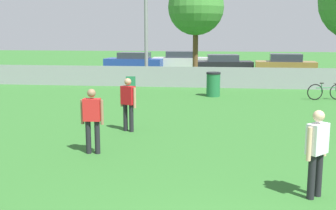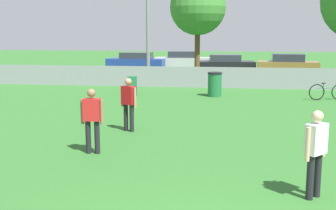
% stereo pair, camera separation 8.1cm
% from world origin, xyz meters
% --- Properties ---
extents(fence_backline, '(26.07, 0.07, 1.21)m').
position_xyz_m(fence_backline, '(0.00, 18.00, 0.55)').
color(fence_backline, gray).
rests_on(fence_backline, ground_plane).
extents(light_pole, '(0.90, 0.36, 7.63)m').
position_xyz_m(light_pole, '(-4.47, 19.84, 4.56)').
color(light_pole, gray).
rests_on(light_pole, ground_plane).
extents(tree_near_pole, '(3.36, 3.36, 6.06)m').
position_xyz_m(tree_near_pole, '(-1.75, 21.59, 4.36)').
color(tree_near_pole, brown).
rests_on(tree_near_pole, ground_plane).
extents(player_defender_red, '(0.56, 0.23, 1.59)m').
position_xyz_m(player_defender_red, '(-3.17, 5.40, 0.91)').
color(player_defender_red, black).
rests_on(player_defender_red, ground_plane).
extents(player_receiver_white, '(0.44, 0.44, 1.59)m').
position_xyz_m(player_receiver_white, '(1.58, 3.23, 0.91)').
color(player_receiver_white, black).
rests_on(player_receiver_white, ground_plane).
extents(player_thrower_red, '(0.52, 0.37, 1.59)m').
position_xyz_m(player_thrower_red, '(-2.83, 7.78, 0.91)').
color(player_thrower_red, black).
rests_on(player_thrower_red, ground_plane).
extents(frisbee_disc, '(0.25, 0.25, 0.03)m').
position_xyz_m(frisbee_disc, '(2.32, 6.59, 0.01)').
color(frisbee_disc, yellow).
rests_on(frisbee_disc, ground_plane).
extents(folding_chair_sideline, '(0.51, 0.51, 0.93)m').
position_xyz_m(folding_chair_sideline, '(-4.24, 14.58, 0.52)').
color(folding_chair_sideline, '#333338').
rests_on(folding_chair_sideline, ground_plane).
extents(bicycle_sideline, '(1.68, 0.51, 0.75)m').
position_xyz_m(bicycle_sideline, '(4.41, 14.65, 0.36)').
color(bicycle_sideline, black).
rests_on(bicycle_sideline, ground_plane).
extents(trash_bin, '(0.65, 0.65, 1.11)m').
position_xyz_m(trash_bin, '(-0.49, 15.01, 0.56)').
color(trash_bin, '#1E6638').
rests_on(trash_bin, ground_plane).
extents(parked_car_blue, '(4.70, 2.13, 1.32)m').
position_xyz_m(parked_car_blue, '(-7.05, 28.66, 0.65)').
color(parked_car_blue, black).
rests_on(parked_car_blue, ground_plane).
extents(parked_car_silver, '(4.53, 1.95, 1.39)m').
position_xyz_m(parked_car_silver, '(-3.46, 29.67, 0.68)').
color(parked_car_silver, black).
rests_on(parked_car_silver, ground_plane).
extents(parked_car_dark, '(4.36, 2.07, 1.31)m').
position_xyz_m(parked_car_dark, '(-0.09, 26.51, 0.64)').
color(parked_car_dark, black).
rests_on(parked_car_dark, ground_plane).
extents(parked_car_tan, '(4.15, 1.95, 1.43)m').
position_xyz_m(parked_car_tan, '(4.22, 25.78, 0.69)').
color(parked_car_tan, black).
rests_on(parked_car_tan, ground_plane).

